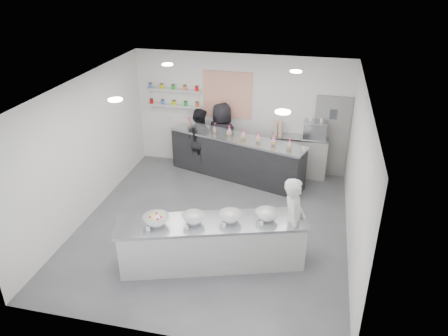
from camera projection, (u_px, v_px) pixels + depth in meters
The scene contains 26 objects.
floor at pixel (213, 226), 9.22m from camera, with size 6.00×6.00×0.00m, color #515156.
ceiling at pixel (211, 87), 7.88m from camera, with size 6.00×6.00×0.00m, color white.
back_wall at pixel (241, 113), 11.17m from camera, with size 5.50×5.50×0.00m, color white.
left_wall at pixel (84, 149), 9.10m from camera, with size 6.00×6.00×0.00m, color white.
right_wall at pixel (357, 177), 8.00m from camera, with size 6.00×6.00×0.00m, color white.
back_door at pixel (331, 137), 10.89m from camera, with size 0.88×0.04×2.10m, color gray.
pattern_panel at pixel (227, 95), 11.02m from camera, with size 1.25×0.03×1.20m, color #EA572A.
jar_shelf_lower at pixel (174, 105), 11.39m from camera, with size 1.45×0.22×0.04m, color silver.
jar_shelf_upper at pixel (174, 90), 11.20m from camera, with size 1.45×0.22×0.04m, color silver.
preserve_jars at pixel (174, 95), 11.24m from camera, with size 1.45×0.10×0.56m, color red, non-canonical shape.
downlight_0 at pixel (115, 100), 7.30m from camera, with size 0.24×0.24×0.02m, color white.
downlight_1 at pixel (283, 112), 6.74m from camera, with size 0.24×0.24×0.02m, color white.
downlight_2 at pixel (167, 64), 9.57m from camera, with size 0.24×0.24×0.02m, color white.
downlight_3 at pixel (296, 71), 9.01m from camera, with size 0.24×0.24×0.02m, color white.
prep_counter at pixel (212, 243), 7.91m from camera, with size 3.38×0.77×0.92m, color #9E9E9A.
back_bar at pixel (236, 158), 10.98m from camera, with size 3.57×0.65×1.11m, color black.
sneeze_guard at pixel (230, 136), 10.42m from camera, with size 3.52×0.02×0.30m, color white.
espresso_ledge at pixel (298, 156), 11.10m from camera, with size 1.43×0.45×1.06m, color #9E9E9A.
espresso_machine at pixel (315, 130), 10.70m from camera, with size 0.56×0.38×0.42m, color #93969E.
cup_stacks at pixel (278, 129), 10.90m from camera, with size 0.24×0.24×0.35m, color tan, non-canonical shape.
prep_bowls at pixel (212, 218), 7.67m from camera, with size 2.36×0.51×0.16m, color white, non-canonical shape.
label_cards at pixel (195, 235), 7.28m from camera, with size 2.01×0.04×0.07m, color white, non-canonical shape.
cookie_bags at pixel (236, 132), 10.67m from camera, with size 2.94×0.14×0.26m, color pink, non-canonical shape.
woman_prep at pixel (293, 221), 7.83m from camera, with size 0.63×0.41×1.72m, color silver.
staff_left at pixel (199, 140), 11.27m from camera, with size 0.82×0.64×1.68m, color black.
staff_right at pixel (222, 138), 11.16m from camera, with size 0.90×0.59×1.85m, color black.
Camera 1 is at (1.94, -7.46, 5.21)m, focal length 35.00 mm.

